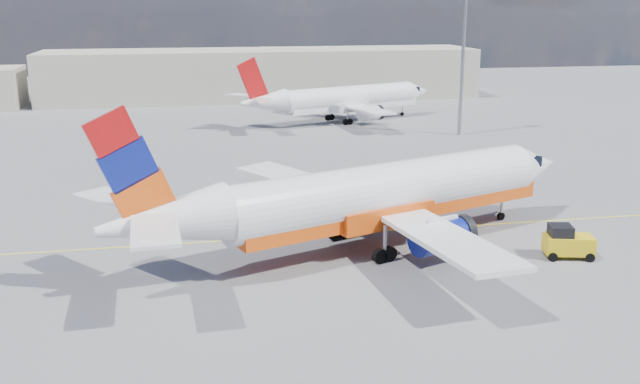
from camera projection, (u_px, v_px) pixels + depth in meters
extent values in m
plane|color=slate|center=(320.00, 250.00, 46.08)|extent=(240.00, 240.00, 0.00)
cube|color=yellow|center=(311.00, 235.00, 48.93)|extent=(70.00, 0.15, 0.01)
cube|color=beige|center=(262.00, 74.00, 117.08)|extent=(70.00, 14.00, 8.00)
cylinder|color=white|center=(388.00, 190.00, 46.09)|extent=(22.77, 11.50, 3.56)
cone|color=white|center=(534.00, 165.00, 53.02)|extent=(5.17, 4.81, 3.56)
cone|color=white|center=(163.00, 221.00, 38.26)|extent=(8.04, 5.76, 3.38)
cube|color=black|center=(521.00, 160.00, 52.13)|extent=(2.52, 2.88, 0.73)
cube|color=#E24E0E|center=(394.00, 206.00, 46.67)|extent=(22.54, 10.92, 1.25)
cube|color=white|center=(309.00, 183.00, 51.54)|extent=(9.91, 12.21, 0.84)
cube|color=white|center=(445.00, 239.00, 39.53)|extent=(4.81, 12.86, 0.84)
cylinder|color=navy|center=(353.00, 201.00, 50.72)|extent=(4.22, 3.20, 1.99)
cylinder|color=navy|center=(442.00, 236.00, 43.00)|extent=(4.22, 3.20, 1.99)
cylinder|color=black|center=(372.00, 197.00, 51.57)|extent=(1.27, 2.24, 2.20)
cylinder|color=black|center=(462.00, 232.00, 43.85)|extent=(1.27, 2.24, 2.20)
cube|color=#E24E0E|center=(130.00, 167.00, 36.64)|extent=(4.70, 2.04, 6.53)
cube|color=white|center=(115.00, 199.00, 40.03)|extent=(5.07, 5.52, 0.19)
cube|color=white|center=(155.00, 230.00, 34.54)|extent=(2.56, 5.34, 0.19)
cylinder|color=gray|center=(502.00, 203.00, 52.06)|extent=(0.24, 0.24, 2.20)
cylinder|color=black|center=(501.00, 216.00, 52.32)|extent=(0.64, 0.44, 0.59)
cylinder|color=black|center=(340.00, 233.00, 47.94)|extent=(1.02, 0.71, 0.94)
cylinder|color=black|center=(384.00, 255.00, 43.82)|extent=(1.02, 0.71, 0.94)
cylinder|color=white|center=(350.00, 97.00, 94.73)|extent=(19.49, 9.94, 3.05)
cone|color=white|center=(418.00, 92.00, 100.72)|extent=(4.44, 4.13, 3.05)
cone|color=white|center=(263.00, 102.00, 87.97)|extent=(6.90, 4.96, 2.90)
cube|color=black|center=(411.00, 89.00, 99.95)|extent=(2.16, 2.47, 0.63)
cube|color=white|center=(353.00, 105.00, 95.23)|extent=(19.30, 9.44, 1.08)
cube|color=white|center=(316.00, 99.00, 99.38)|extent=(8.53, 10.45, 0.72)
cube|color=white|center=(369.00, 110.00, 89.12)|extent=(4.18, 11.03, 0.72)
cylinder|color=white|center=(336.00, 106.00, 98.69)|extent=(3.62, 2.75, 1.70)
cylinder|color=white|center=(370.00, 113.00, 92.09)|extent=(3.62, 2.75, 1.70)
cylinder|color=black|center=(344.00, 105.00, 99.43)|extent=(1.10, 1.92, 1.88)
cylinder|color=black|center=(379.00, 112.00, 92.83)|extent=(1.10, 1.92, 1.88)
cube|color=#AF0D0E|center=(253.00, 80.00, 86.58)|extent=(4.02, 1.77, 5.59)
cube|color=white|center=(243.00, 96.00, 89.48)|extent=(4.36, 4.72, 0.16)
cube|color=white|center=(264.00, 101.00, 84.79)|extent=(2.21, 4.58, 0.16)
cylinder|color=gray|center=(402.00, 108.00, 99.88)|extent=(0.21, 0.21, 1.88)
cylinder|color=black|center=(402.00, 114.00, 100.11)|extent=(0.55, 0.38, 0.50)
cylinder|color=black|center=(330.00, 117.00, 96.30)|extent=(0.88, 0.61, 0.81)
cylinder|color=black|center=(348.00, 122.00, 92.78)|extent=(0.88, 0.61, 0.81)
cylinder|color=black|center=(546.00, 248.00, 45.52)|extent=(0.61, 0.36, 0.57)
cylinder|color=black|center=(553.00, 257.00, 43.99)|extent=(0.61, 0.36, 0.57)
cylinder|color=black|center=(582.00, 249.00, 45.41)|extent=(0.61, 0.36, 0.57)
cylinder|color=black|center=(590.00, 258.00, 43.88)|extent=(0.61, 0.36, 0.57)
cube|color=gold|center=(569.00, 244.00, 44.55)|extent=(3.24, 2.25, 1.13)
cube|color=black|center=(561.00, 230.00, 44.35)|extent=(1.65, 1.65, 0.68)
cube|color=white|center=(291.00, 240.00, 47.85)|extent=(0.40, 0.40, 0.04)
cone|color=#FF400A|center=(291.00, 236.00, 47.78)|extent=(0.34, 0.34, 0.52)
cylinder|color=gray|center=(463.00, 53.00, 83.41)|extent=(0.43, 0.43, 19.55)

